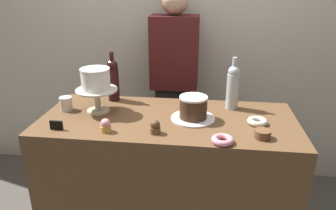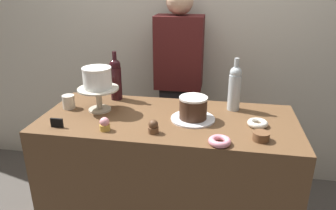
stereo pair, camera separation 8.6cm
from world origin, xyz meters
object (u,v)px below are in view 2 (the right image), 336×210
donut_pink (220,141)px  wine_bottle_dark_red (116,78)px  coffee_cup_ceramic (69,102)px  cupcake_strawberry (105,124)px  price_sign_chalkboard (57,123)px  cake_stand_pedestal (99,95)px  white_layer_cake (97,78)px  chocolate_round_cake (193,107)px  barista_figure (179,88)px  cupcake_chocolate (153,127)px  wine_bottle_clear (235,87)px  donut_sugar (258,123)px  cookie_stack (261,136)px

donut_pink → wine_bottle_dark_red: bearing=143.2°
coffee_cup_ceramic → donut_pink: bearing=-18.3°
wine_bottle_dark_red → coffee_cup_ceramic: wine_bottle_dark_red is taller
cupcake_strawberry → donut_pink: 0.61m
price_sign_chalkboard → coffee_cup_ceramic: size_ratio=0.82×
cake_stand_pedestal → price_sign_chalkboard: cake_stand_pedestal is taller
white_layer_cake → chocolate_round_cake: white_layer_cake is taller
barista_figure → cupcake_strawberry: bearing=-106.5°
cake_stand_pedestal → price_sign_chalkboard: (-0.14, -0.27, -0.07)m
price_sign_chalkboard → coffee_cup_ceramic: (-0.06, 0.27, 0.02)m
cupcake_chocolate → coffee_cup_ceramic: 0.65m
cupcake_strawberry → donut_pink: size_ratio=0.66×
cupcake_chocolate → barista_figure: size_ratio=0.05×
chocolate_round_cake → wine_bottle_clear: wine_bottle_clear is taller
white_layer_cake → chocolate_round_cake: bearing=-3.5°
cake_stand_pedestal → coffee_cup_ceramic: 0.21m
wine_bottle_clear → price_sign_chalkboard: bearing=-155.7°
price_sign_chalkboard → barista_figure: bearing=59.6°
wine_bottle_dark_red → donut_pink: (0.70, -0.52, -0.13)m
wine_bottle_dark_red → cupcake_strawberry: 0.50m
white_layer_cake → donut_pink: bearing=-22.9°
white_layer_cake → price_sign_chalkboard: 0.36m
chocolate_round_cake → donut_sugar: 0.37m
donut_sugar → price_sign_chalkboard: size_ratio=1.60×
chocolate_round_cake → donut_sugar: bearing=-4.8°
chocolate_round_cake → cupcake_chocolate: bearing=-131.5°
cupcake_chocolate → donut_pink: 0.35m
donut_sugar → cupcake_strawberry: bearing=-166.4°
white_layer_cake → cupcake_strawberry: size_ratio=2.33×
donut_pink → coffee_cup_ceramic: size_ratio=1.32×
cake_stand_pedestal → white_layer_cake: white_layer_cake is taller
wine_bottle_clear → wine_bottle_dark_red: (-0.77, 0.05, 0.00)m
cupcake_chocolate → price_sign_chalkboard: bearing=-177.4°
wine_bottle_dark_red → donut_pink: wine_bottle_dark_red is taller
chocolate_round_cake → coffee_cup_ceramic: bearing=177.4°
donut_sugar → cookie_stack: (0.00, -0.17, 0.01)m
wine_bottle_dark_red → donut_sugar: 0.95m
cake_stand_pedestal → donut_sugar: bearing=-4.0°
wine_bottle_clear → white_layer_cake: bearing=-169.0°
cake_stand_pedestal → barista_figure: barista_figure is taller
cookie_stack → coffee_cup_ceramic: 1.17m
cupcake_strawberry → barista_figure: size_ratio=0.05×
wine_bottle_dark_red → cookie_stack: (0.91, -0.45, -0.12)m
white_layer_cake → wine_bottle_clear: bearing=11.0°
cupcake_strawberry → barista_figure: bearing=73.5°
cake_stand_pedestal → cookie_stack: size_ratio=2.97×
donut_pink → cupcake_chocolate: bearing=169.4°
cupcake_strawberry → cookie_stack: bearing=1.9°
wine_bottle_dark_red → cookie_stack: size_ratio=3.87×
cake_stand_pedestal → coffee_cup_ceramic: size_ratio=2.93×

